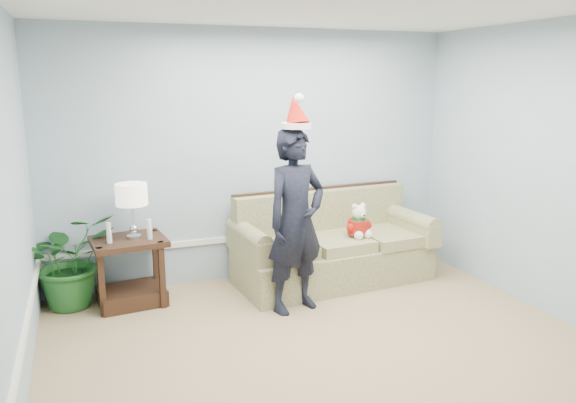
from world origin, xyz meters
The scene contains 10 objects.
room_shell centered at (0.00, 0.00, 1.35)m, with size 4.54×5.04×2.74m.
wainscot_trim centered at (-1.18, 1.18, 0.45)m, with size 4.49×4.99×0.06m.
sofa centered at (0.72, 2.06, 0.35)m, with size 2.16×1.06×0.98m.
side_table centered at (-1.41, 2.13, 0.26)m, with size 0.74×0.64×0.66m.
table_lamp centered at (-1.35, 2.13, 1.07)m, with size 0.30×0.30×0.54m.
candle_pair centered at (-1.40, 2.04, 0.75)m, with size 0.42×0.05×0.20m.
houseplant centered at (-1.95, 2.28, 0.46)m, with size 0.83×0.72×0.92m, color #1E5A23.
man centered at (0.06, 1.44, 0.87)m, with size 0.63×0.42×1.74m, color black.
santa_hat centered at (0.06, 1.46, 1.87)m, with size 0.33×0.36×0.32m.
teddy_bear centered at (0.95, 1.88, 0.65)m, with size 0.26×0.28×0.37m.
Camera 1 is at (-1.78, -3.29, 2.17)m, focal length 35.00 mm.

